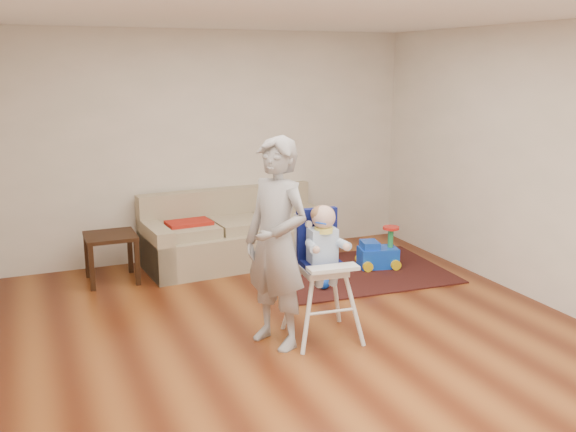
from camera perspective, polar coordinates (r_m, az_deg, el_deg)
name	(u,v)px	position (r m, az deg, el deg)	size (l,w,h in m)	color
ground	(306,338)	(5.64, 1.60, -10.82)	(5.50, 5.50, 0.00)	#4D1E0D
room_envelope	(282,115)	(5.64, -0.50, 8.95)	(5.04, 5.52, 2.72)	silver
sofa	(237,228)	(7.58, -4.53, -1.08)	(2.24, 1.05, 0.84)	gray
side_table	(112,258)	(7.20, -15.41, -3.61)	(0.53, 0.53, 0.53)	black
area_rug	(356,272)	(7.34, 6.08, -4.97)	(1.98, 1.48, 0.02)	black
ride_on_toy	(378,247)	(7.46, 8.02, -2.73)	(0.44, 0.31, 0.48)	blue
toy_ball	(324,282)	(6.74, 3.19, -5.89)	(0.14, 0.14, 0.14)	blue
high_chair	(323,275)	(5.47, 3.10, -5.24)	(0.59, 0.59, 1.18)	silver
adult	(276,244)	(5.25, -1.03, -2.47)	(0.64, 0.42, 1.76)	gray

